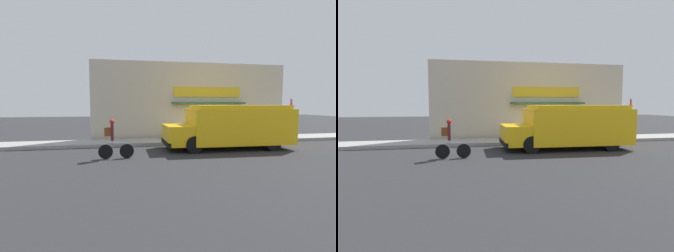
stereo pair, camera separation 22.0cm
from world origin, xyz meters
The scene contains 7 objects.
ground_plane centered at (0.00, 0.00, 0.00)m, with size 70.00×70.00×0.00m, color #2B2B2D.
sidewalk centered at (0.00, 1.00, 0.09)m, with size 28.00×2.00×0.18m.
storefront centered at (0.04, 2.36, 2.48)m, with size 12.91×0.82×4.95m.
school_bus centered at (0.88, -1.58, 1.17)m, with size 6.52×2.97×2.23m.
cyclist centered at (-5.12, -2.94, 0.82)m, with size 1.48×0.20×1.66m.
stop_sign_post centered at (5.73, 0.36, 1.81)m, with size 0.45×0.45×2.44m.
trash_bin centered at (-1.68, 1.19, 0.65)m, with size 0.53×0.53×0.95m.
Camera 1 is at (-5.07, -14.04, 2.31)m, focal length 28.00 mm.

